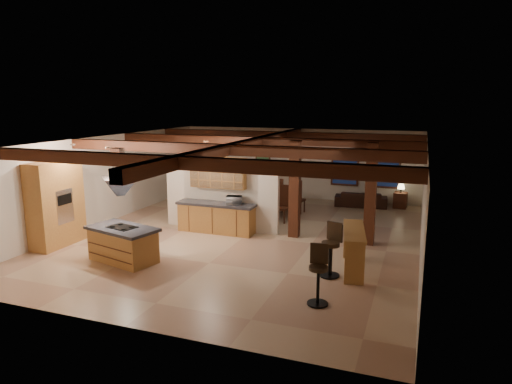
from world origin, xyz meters
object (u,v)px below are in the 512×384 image
kitchen_island (123,244)px  dining_table (272,206)px  sofa (361,199)px  bar_counter (354,243)px

kitchen_island → dining_table: size_ratio=1.06×
sofa → dining_table: bearing=34.8°
dining_table → sofa: dining_table is taller
sofa → bar_counter: (0.71, -6.98, 0.40)m
kitchen_island → dining_table: (2.05, 5.88, -0.12)m
kitchen_island → bar_counter: bearing=13.6°
dining_table → sofa: size_ratio=0.96×
bar_counter → dining_table: bearing=128.1°
kitchen_island → dining_table: 6.23m
sofa → kitchen_island: bearing=53.6°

